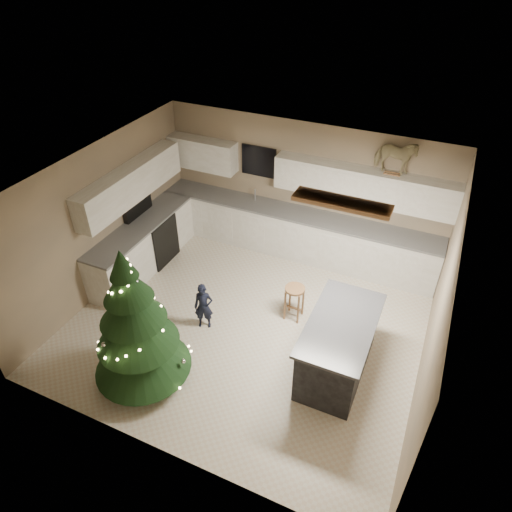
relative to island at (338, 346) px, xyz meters
name	(u,v)px	position (x,y,z in m)	size (l,w,h in m)	color
ground_plane	(247,323)	(-1.61, 0.33, -0.48)	(5.50, 5.50, 0.00)	beige
room_shell	(247,236)	(-1.58, 0.33, 1.27)	(5.52, 5.02, 2.61)	tan
cabinetry	(241,224)	(-2.52, 1.98, 0.28)	(5.50, 3.20, 2.00)	white
island	(338,346)	(0.00, 0.00, 0.00)	(0.90, 1.70, 0.95)	black
bar_stool	(295,295)	(-0.96, 0.79, -0.01)	(0.33, 0.33, 0.63)	#8E5E3E
christmas_tree	(136,330)	(-2.51, -1.27, 0.45)	(1.42, 1.37, 2.27)	#3F2816
toddler	(204,306)	(-2.22, -0.01, -0.06)	(0.31, 0.20, 0.84)	black
rocking_horse	(395,157)	(-0.01, 2.65, 1.83)	(0.69, 0.32, 0.61)	#8E5E3E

